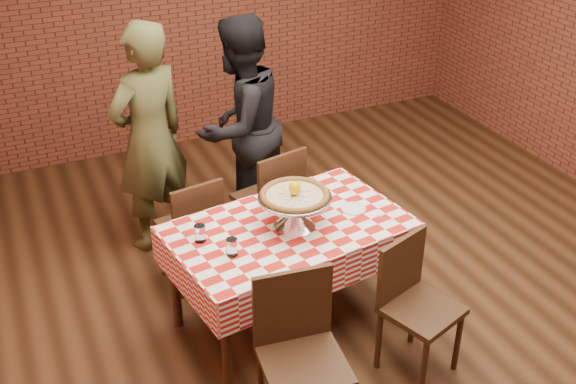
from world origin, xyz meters
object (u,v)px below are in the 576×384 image
object	(u,v)px
water_glass_right	(200,233)
diner_olive	(149,139)
water_glass_left	(232,247)
diner_black	(240,126)
table	(288,275)
pizza	(295,196)
pizza_stand	(295,211)
chair_near_right	(422,312)
chair_far_right	(268,199)
condiment_caddy	(273,190)
chair_near_left	(304,363)
chair_far_left	(190,229)

from	to	relation	value
water_glass_right	diner_olive	bearing A→B (deg)	89.07
water_glass_left	diner_black	bearing A→B (deg)	67.51
table	pizza	bearing A→B (deg)	-25.83
pizza_stand	water_glass_left	bearing A→B (deg)	-163.26
pizza	chair_near_right	size ratio (longest dim) A/B	0.49
chair_far_right	condiment_caddy	bearing A→B (deg)	58.85
diner_black	water_glass_left	bearing A→B (deg)	39.24
water_glass_left	water_glass_right	bearing A→B (deg)	119.90
pizza_stand	diner_olive	distance (m)	1.44
chair_near_right	diner_olive	size ratio (longest dim) A/B	0.49
chair_near_right	chair_far_right	distance (m)	1.59
chair_near_left	chair_near_right	distance (m)	0.83
condiment_caddy	chair_far_right	distance (m)	0.64
table	water_glass_right	bearing A→B (deg)	174.09
chair_near_left	diner_olive	world-z (taller)	diner_olive
pizza	diner_black	size ratio (longest dim) A/B	0.25
water_glass_left	chair_far_left	xyz separation A→B (m)	(-0.01, 0.86, -0.38)
table	pizza_stand	distance (m)	0.49
chair_far_right	water_glass_left	bearing A→B (deg)	44.70
pizza	water_glass_left	distance (m)	0.51
water_glass_right	pizza	bearing A→B (deg)	-7.22
table	condiment_caddy	distance (m)	0.57
pizza_stand	chair_far_right	distance (m)	0.96
chair_near_left	diner_black	size ratio (longest dim) A/B	0.54
water_glass_left	chair_near_left	size ratio (longest dim) A/B	0.12
chair_far_left	diner_olive	size ratio (longest dim) A/B	0.48
chair_near_right	chair_far_left	world-z (taller)	chair_near_right
condiment_caddy	chair_far_right	xyz separation A→B (m)	(0.16, 0.49, -0.38)
pizza_stand	chair_far_right	size ratio (longest dim) A/B	0.52
chair_far_left	chair_far_right	world-z (taller)	chair_far_right
table	chair_near_right	bearing A→B (deg)	-53.70
pizza_stand	pizza	world-z (taller)	pizza
water_glass_left	diner_olive	distance (m)	1.46
pizza_stand	water_glass_right	bearing A→B (deg)	172.78
chair_near_right	diner_olive	xyz separation A→B (m)	(-1.06, 2.03, 0.45)
pizza_stand	water_glass_right	world-z (taller)	pizza_stand
condiment_caddy	chair_near_left	xyz separation A→B (m)	(-0.33, -1.19, -0.36)
condiment_caddy	chair_near_left	distance (m)	1.29
water_glass_right	chair_far_left	xyz separation A→B (m)	(0.11, 0.65, -0.38)
chair_far_left	diner_black	distance (m)	0.96
water_glass_left	diner_black	distance (m)	1.58
pizza_stand	diner_olive	size ratio (longest dim) A/B	0.26
pizza_stand	condiment_caddy	size ratio (longest dim) A/B	3.54
pizza	water_glass_right	xyz separation A→B (m)	(-0.59, 0.07, -0.16)
condiment_caddy	chair_near_right	size ratio (longest dim) A/B	0.15
chair_near_left	chair_near_right	world-z (taller)	chair_near_left
pizza	chair_far_left	world-z (taller)	pizza
chair_near_left	chair_far_left	world-z (taller)	chair_near_left
pizza_stand	chair_near_left	distance (m)	0.98
pizza	water_glass_left	size ratio (longest dim) A/B	3.95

